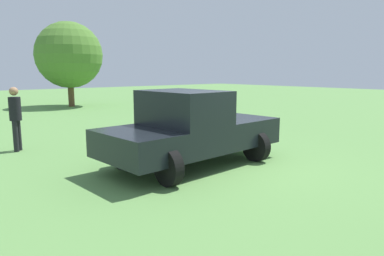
# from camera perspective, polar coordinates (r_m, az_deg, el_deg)

# --- Properties ---
(ground_plane) EXTENTS (80.00, 80.00, 0.00)m
(ground_plane) POSITION_cam_1_polar(r_m,az_deg,el_deg) (8.54, 4.78, -6.02)
(ground_plane) COLOR #5B8C47
(pickup_truck) EXTENTS (2.57, 4.54, 1.80)m
(pickup_truck) POSITION_cam_1_polar(r_m,az_deg,el_deg) (8.28, -0.58, 0.09)
(pickup_truck) COLOR black
(pickup_truck) RESTS_ON ground_plane
(person_visitor) EXTENTS (0.45, 0.45, 1.81)m
(person_visitor) POSITION_cam_1_polar(r_m,az_deg,el_deg) (10.98, -26.74, 1.91)
(person_visitor) COLOR black
(person_visitor) RESTS_ON ground_plane
(tree_back_left) EXTENTS (4.12, 4.12, 5.30)m
(tree_back_left) POSITION_cam_1_polar(r_m,az_deg,el_deg) (23.75, -19.34, 11.09)
(tree_back_left) COLOR brown
(tree_back_left) RESTS_ON ground_plane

